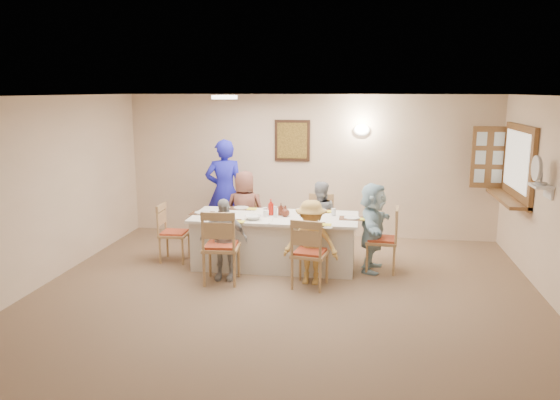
# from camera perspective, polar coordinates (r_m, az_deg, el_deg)

# --- Properties ---
(ground) EXTENTS (7.00, 7.00, 0.00)m
(ground) POSITION_cam_1_polar(r_m,az_deg,el_deg) (6.62, -0.13, -11.40)
(ground) COLOR #806950
(room_walls) EXTENTS (7.00, 7.00, 7.00)m
(room_walls) POSITION_cam_1_polar(r_m,az_deg,el_deg) (6.19, -0.14, 1.63)
(room_walls) COLOR beige
(room_walls) RESTS_ON ground
(wall_picture) EXTENTS (0.62, 0.05, 0.72)m
(wall_picture) POSITION_cam_1_polar(r_m,az_deg,el_deg) (9.61, 1.29, 6.23)
(wall_picture) COLOR #3D2115
(wall_picture) RESTS_ON room_walls
(wall_sconce) EXTENTS (0.26, 0.09, 0.18)m
(wall_sconce) POSITION_cam_1_polar(r_m,az_deg,el_deg) (9.49, 8.53, 7.25)
(wall_sconce) COLOR white
(wall_sconce) RESTS_ON room_walls
(ceiling_light) EXTENTS (0.36, 0.36, 0.05)m
(ceiling_light) POSITION_cam_1_polar(r_m,az_deg,el_deg) (7.78, -5.82, 10.64)
(ceiling_light) COLOR white
(ceiling_light) RESTS_ON room_walls
(serving_hatch) EXTENTS (0.06, 1.50, 1.15)m
(serving_hatch) POSITION_cam_1_polar(r_m,az_deg,el_deg) (8.79, 23.66, 3.48)
(serving_hatch) COLOR brown
(serving_hatch) RESTS_ON room_walls
(hatch_sill) EXTENTS (0.30, 1.50, 0.05)m
(hatch_sill) POSITION_cam_1_polar(r_m,az_deg,el_deg) (8.84, 22.64, 0.15)
(hatch_sill) COLOR brown
(hatch_sill) RESTS_ON room_walls
(shutter_door) EXTENTS (0.55, 0.04, 1.00)m
(shutter_door) POSITION_cam_1_polar(r_m,az_deg,el_deg) (9.47, 20.98, 4.18)
(shutter_door) COLOR brown
(shutter_door) RESTS_ON room_walls
(fan_shelf) EXTENTS (0.22, 0.36, 0.03)m
(fan_shelf) POSITION_cam_1_polar(r_m,az_deg,el_deg) (7.50, 25.58, 1.33)
(fan_shelf) COLOR white
(fan_shelf) RESTS_ON room_walls
(desk_fan) EXTENTS (0.30, 0.30, 0.28)m
(desk_fan) POSITION_cam_1_polar(r_m,az_deg,el_deg) (7.47, 25.46, 2.48)
(desk_fan) COLOR #A5A5A8
(desk_fan) RESTS_ON fan_shelf
(dining_table) EXTENTS (2.42, 1.02, 0.76)m
(dining_table) POSITION_cam_1_polar(r_m,az_deg,el_deg) (8.08, -0.54, -4.29)
(dining_table) COLOR silver
(dining_table) RESTS_ON ground
(chair_back_left) EXTENTS (0.46, 0.46, 0.89)m
(chair_back_left) POSITION_cam_1_polar(r_m,az_deg,el_deg) (8.94, -3.52, -2.36)
(chair_back_left) COLOR tan
(chair_back_left) RESTS_ON ground
(chair_back_right) EXTENTS (0.45, 0.45, 0.93)m
(chair_back_right) POSITION_cam_1_polar(r_m,az_deg,el_deg) (8.76, 4.18, -2.51)
(chair_back_right) COLOR tan
(chair_back_right) RESTS_ON ground
(chair_front_left) EXTENTS (0.53, 0.53, 1.03)m
(chair_front_left) POSITION_cam_1_polar(r_m,az_deg,el_deg) (7.42, -6.14, -4.73)
(chair_front_left) COLOR tan
(chair_front_left) RESTS_ON ground
(chair_front_right) EXTENTS (0.53, 0.53, 0.95)m
(chair_front_right) POSITION_cam_1_polar(r_m,az_deg,el_deg) (7.22, 3.15, -5.44)
(chair_front_right) COLOR tan
(chair_front_right) RESTS_ON ground
(chair_left_end) EXTENTS (0.44, 0.44, 0.89)m
(chair_left_end) POSITION_cam_1_polar(r_m,az_deg,el_deg) (8.45, -10.99, -3.36)
(chair_left_end) COLOR tan
(chair_left_end) RESTS_ON ground
(chair_right_end) EXTENTS (0.48, 0.48, 0.94)m
(chair_right_end) POSITION_cam_1_polar(r_m,az_deg,el_deg) (7.96, 10.56, -4.04)
(chair_right_end) COLOR tan
(chair_right_end) RESTS_ON ground
(diner_back_left) EXTENTS (0.68, 0.48, 1.32)m
(diner_back_left) POSITION_cam_1_polar(r_m,az_deg,el_deg) (8.77, -3.70, -1.18)
(diner_back_left) COLOR brown
(diner_back_left) RESTS_ON ground
(diner_back_right) EXTENTS (0.65, 0.55, 1.17)m
(diner_back_right) POSITION_cam_1_polar(r_m,az_deg,el_deg) (8.62, 4.13, -1.91)
(diner_back_right) COLOR #909299
(diner_back_right) RESTS_ON ground
(diner_front_left) EXTENTS (0.68, 0.31, 1.13)m
(diner_front_left) POSITION_cam_1_polar(r_m,az_deg,el_deg) (7.51, -5.92, -4.10)
(diner_front_left) COLOR #A6A6A6
(diner_front_left) RESTS_ON ground
(diner_front_right) EXTENTS (0.82, 0.56, 1.15)m
(diner_front_right) POSITION_cam_1_polar(r_m,az_deg,el_deg) (7.31, 3.25, -4.44)
(diner_front_right) COLOR gold
(diner_front_right) RESTS_ON ground
(diner_right_end) EXTENTS (1.29, 0.70, 1.28)m
(diner_right_end) POSITION_cam_1_polar(r_m,az_deg,el_deg) (7.92, 9.66, -2.82)
(diner_right_end) COLOR silver
(diner_right_end) RESTS_ON ground
(caregiver) EXTENTS (0.85, 0.73, 1.77)m
(caregiver) POSITION_cam_1_polar(r_m,az_deg,el_deg) (9.28, -5.81, 0.91)
(caregiver) COLOR #1E20BC
(caregiver) RESTS_ON ground
(placemat_fl) EXTENTS (0.34, 0.25, 0.01)m
(placemat_fl) POSITION_cam_1_polar(r_m,az_deg,el_deg) (7.71, -5.46, -2.18)
(placemat_fl) COLOR #472B19
(placemat_fl) RESTS_ON dining_table
(plate_fl) EXTENTS (0.24, 0.24, 0.01)m
(plate_fl) POSITION_cam_1_polar(r_m,az_deg,el_deg) (7.70, -5.46, -2.11)
(plate_fl) COLOR white
(plate_fl) RESTS_ON dining_table
(napkin_fl) EXTENTS (0.13, 0.13, 0.01)m
(napkin_fl) POSITION_cam_1_polar(r_m,az_deg,el_deg) (7.62, -4.24, -2.27)
(napkin_fl) COLOR yellow
(napkin_fl) RESTS_ON dining_table
(placemat_fr) EXTENTS (0.33, 0.24, 0.01)m
(placemat_fr) POSITION_cam_1_polar(r_m,az_deg,el_deg) (7.51, 3.46, -2.51)
(placemat_fr) COLOR #472B19
(placemat_fr) RESTS_ON dining_table
(plate_fr) EXTENTS (0.24, 0.24, 0.02)m
(plate_fr) POSITION_cam_1_polar(r_m,az_deg,el_deg) (7.51, 3.46, -2.44)
(plate_fr) COLOR white
(plate_fr) RESTS_ON dining_table
(napkin_fr) EXTENTS (0.15, 0.15, 0.01)m
(napkin_fr) POSITION_cam_1_polar(r_m,az_deg,el_deg) (7.44, 4.81, -2.60)
(napkin_fr) COLOR yellow
(napkin_fr) RESTS_ON dining_table
(placemat_bl) EXTENTS (0.36, 0.27, 0.01)m
(placemat_bl) POSITION_cam_1_polar(r_m,az_deg,el_deg) (8.50, -4.08, -0.87)
(placemat_bl) COLOR #472B19
(placemat_bl) RESTS_ON dining_table
(plate_bl) EXTENTS (0.23, 0.23, 0.01)m
(plate_bl) POSITION_cam_1_polar(r_m,az_deg,el_deg) (8.50, -4.08, -0.80)
(plate_bl) COLOR white
(plate_bl) RESTS_ON dining_table
(napkin_bl) EXTENTS (0.14, 0.14, 0.01)m
(napkin_bl) POSITION_cam_1_polar(r_m,az_deg,el_deg) (8.42, -2.96, -0.93)
(napkin_bl) COLOR yellow
(napkin_bl) RESTS_ON dining_table
(placemat_br) EXTENTS (0.36, 0.27, 0.01)m
(placemat_br) POSITION_cam_1_polar(r_m,az_deg,el_deg) (8.32, 4.00, -1.14)
(placemat_br) COLOR #472B19
(placemat_br) RESTS_ON dining_table
(plate_br) EXTENTS (0.25, 0.25, 0.02)m
(plate_br) POSITION_cam_1_polar(r_m,az_deg,el_deg) (8.32, 4.00, -1.07)
(plate_br) COLOR white
(plate_br) RESTS_ON dining_table
(napkin_br) EXTENTS (0.14, 0.14, 0.01)m
(napkin_br) POSITION_cam_1_polar(r_m,az_deg,el_deg) (8.26, 5.22, -1.20)
(napkin_br) COLOR yellow
(napkin_br) RESTS_ON dining_table
(placemat_le) EXTENTS (0.35, 0.26, 0.01)m
(placemat_le) POSITION_cam_1_polar(r_m,az_deg,el_deg) (8.23, -8.13, -1.36)
(placemat_le) COLOR #472B19
(placemat_le) RESTS_ON dining_table
(plate_le) EXTENTS (0.23, 0.23, 0.01)m
(plate_le) POSITION_cam_1_polar(r_m,az_deg,el_deg) (8.23, -8.13, -1.30)
(plate_le) COLOR white
(plate_le) RESTS_ON dining_table
(napkin_le) EXTENTS (0.15, 0.15, 0.01)m
(napkin_le) POSITION_cam_1_polar(r_m,az_deg,el_deg) (8.13, -7.01, -1.44)
(napkin_le) COLOR yellow
(napkin_le) RESTS_ON dining_table
(placemat_re) EXTENTS (0.36, 0.27, 0.01)m
(placemat_re) POSITION_cam_1_polar(r_m,az_deg,el_deg) (7.89, 7.51, -1.91)
(placemat_re) COLOR #472B19
(placemat_re) RESTS_ON dining_table
(plate_re) EXTENTS (0.23, 0.23, 0.01)m
(plate_re) POSITION_cam_1_polar(r_m,az_deg,el_deg) (7.89, 7.51, -1.84)
(plate_re) COLOR white
(plate_re) RESTS_ON dining_table
(napkin_re) EXTENTS (0.13, 0.13, 0.01)m
(napkin_re) POSITION_cam_1_polar(r_m,az_deg,el_deg) (7.84, 8.82, -1.98)
(napkin_re) COLOR yellow
(napkin_re) RESTS_ON dining_table
(teacup_a) EXTENTS (0.15, 0.15, 0.10)m
(teacup_a) POSITION_cam_1_polar(r_m,az_deg,el_deg) (7.85, -6.46, -1.61)
(teacup_a) COLOR white
(teacup_a) RESTS_ON dining_table
(teacup_b) EXTENTS (0.14, 0.14, 0.08)m
(teacup_b) POSITION_cam_1_polar(r_m,az_deg,el_deg) (8.44, 2.49, -0.68)
(teacup_b) COLOR white
(teacup_b) RESTS_ON dining_table
(bowl_a) EXTENTS (0.35, 0.35, 0.06)m
(bowl_a) POSITION_cam_1_polar(r_m,az_deg,el_deg) (7.77, -2.84, -1.83)
(bowl_a) COLOR white
(bowl_a) RESTS_ON dining_table
(bowl_b) EXTENTS (0.20, 0.20, 0.05)m
(bowl_b) POSITION_cam_1_polar(r_m,az_deg,el_deg) (8.20, 2.28, -1.14)
(bowl_b) COLOR white
(bowl_b) RESTS_ON dining_table
(condiment_ketchup) EXTENTS (0.14, 0.14, 0.24)m
(condiment_ketchup) POSITION_cam_1_polar(r_m,az_deg,el_deg) (8.01, -0.96, -0.74)
(condiment_ketchup) COLOR #B41A0F
(condiment_ketchup) RESTS_ON dining_table
(condiment_brown) EXTENTS (0.10, 0.10, 0.18)m
(condiment_brown) POSITION_cam_1_polar(r_m,az_deg,el_deg) (8.02, 0.10, -0.94)
(condiment_brown) COLOR #5C2718
(condiment_brown) RESTS_ON dining_table
(condiment_malt) EXTENTS (0.22, 0.22, 0.16)m
(condiment_malt) POSITION_cam_1_polar(r_m,az_deg,el_deg) (7.93, 0.56, -1.16)
(condiment_malt) COLOR #5C2718
(condiment_malt) RESTS_ON dining_table
(drinking_glass) EXTENTS (0.07, 0.07, 0.10)m
(drinking_glass) POSITION_cam_1_polar(r_m,az_deg,el_deg) (8.05, -1.54, -1.16)
(drinking_glass) COLOR silver
(drinking_glass) RESTS_ON dining_table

